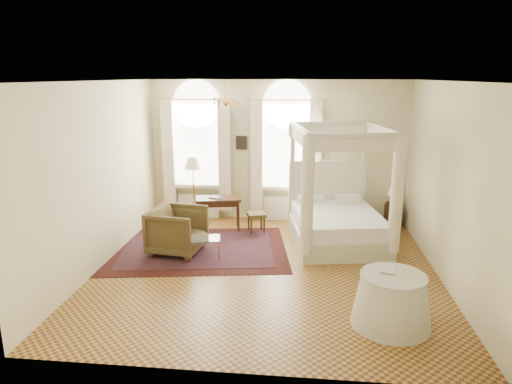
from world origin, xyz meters
TOP-DOWN VIEW (x-y plane):
  - ground at (0.00, 0.00)m, footprint 6.00×6.00m
  - room_walls at (0.00, 0.00)m, footprint 6.00×6.00m
  - window_left at (-1.90, 2.87)m, footprint 1.62×0.27m
  - window_right at (0.20, 2.87)m, footprint 1.62×0.27m
  - chandelier at (-0.90, 1.20)m, footprint 0.51×0.45m
  - wall_pictures at (0.09, 2.97)m, footprint 2.54×0.03m
  - canopy_bed at (1.34, 1.45)m, footprint 2.15×2.49m
  - nightstand at (2.70, 2.70)m, footprint 0.47×0.44m
  - nightstand_lamp at (2.69, 2.75)m, footprint 0.27×0.27m
  - writing_desk at (-1.26, 2.07)m, footprint 1.07×0.70m
  - laptop at (-1.31, 2.07)m, footprint 0.42×0.36m
  - stool at (-0.39, 1.97)m, footprint 0.49×0.49m
  - armchair at (-1.80, 0.62)m, footprint 1.13×1.10m
  - coffee_table at (-1.20, 0.38)m, footprint 0.66×0.51m
  - floor_lamp at (-1.97, 2.70)m, footprint 0.40×0.40m
  - oriental_rug at (-1.44, 0.79)m, footprint 3.85×3.03m
  - side_table at (1.88, -1.70)m, footprint 1.10×1.10m
  - book at (1.72, -1.53)m, footprint 0.25×0.31m

SIDE VIEW (x-z plane):
  - ground at x=0.00m, z-range 0.00..0.00m
  - oriental_rug at x=-1.44m, z-range 0.00..0.01m
  - nightstand at x=2.70m, z-range 0.00..0.54m
  - coffee_table at x=-1.20m, z-range 0.16..0.57m
  - side_table at x=1.88m, z-range -0.01..0.74m
  - stool at x=-0.39m, z-range 0.15..0.59m
  - armchair at x=-1.80m, z-range 0.00..0.90m
  - canopy_bed at x=1.34m, z-range -0.66..1.76m
  - writing_desk at x=-1.26m, z-range 0.26..1.01m
  - laptop at x=-1.31m, z-range 0.74..0.77m
  - book at x=1.72m, z-range 0.75..0.78m
  - nightstand_lamp at x=2.69m, z-range 0.61..1.01m
  - floor_lamp at x=-1.97m, z-range 0.55..2.10m
  - window_left at x=-1.90m, z-range -0.16..3.13m
  - window_right at x=0.20m, z-range -0.16..3.13m
  - wall_pictures at x=0.09m, z-range 1.70..2.09m
  - room_walls at x=0.00m, z-range -1.02..4.98m
  - chandelier at x=-0.90m, z-range 2.66..3.16m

